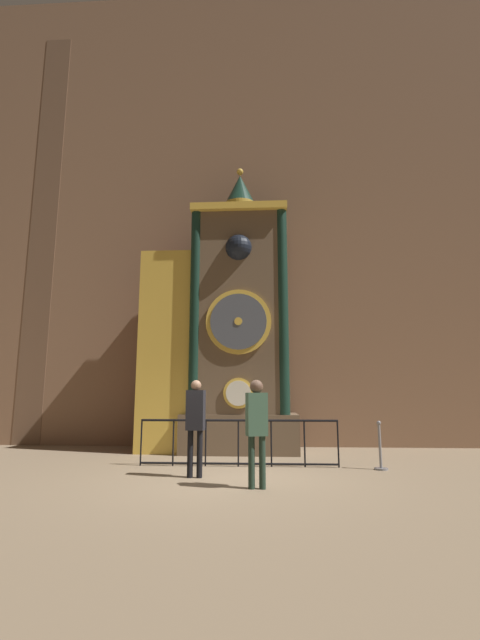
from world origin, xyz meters
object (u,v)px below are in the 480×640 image
object	(u,v)px
visitor_near	(196,418)
stanchion_post	(380,454)
visitor_far	(257,422)
clock_tower	(222,329)

from	to	relation	value
visitor_near	stanchion_post	xyz separation A→B (m)	(3.72, 1.07, -0.77)
visitor_far	clock_tower	bearing A→B (deg)	86.83
visitor_far	stanchion_post	bearing A→B (deg)	21.53
clock_tower	stanchion_post	distance (m)	5.31
visitor_near	visitor_far	bearing A→B (deg)	-31.85
clock_tower	visitor_far	bearing A→B (deg)	-76.84
visitor_near	stanchion_post	size ratio (longest dim) A/B	1.83
visitor_far	visitor_near	bearing A→B (deg)	126.56
visitor_near	stanchion_post	distance (m)	3.95
visitor_near	clock_tower	bearing A→B (deg)	92.96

